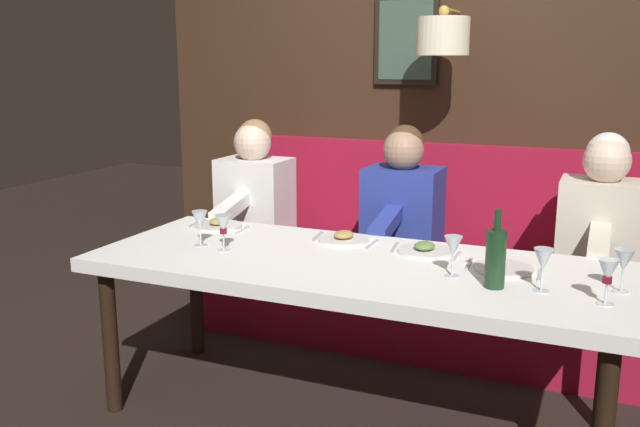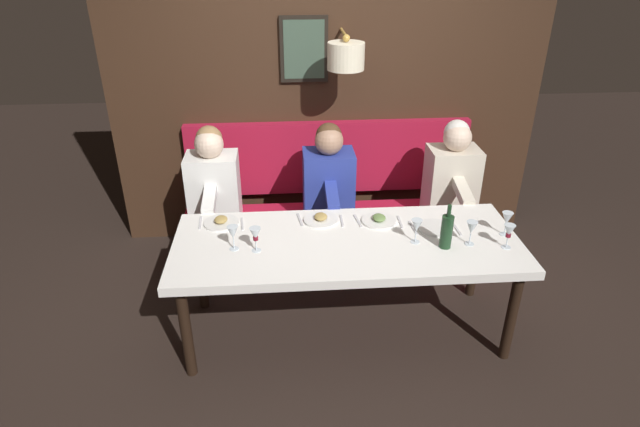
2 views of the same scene
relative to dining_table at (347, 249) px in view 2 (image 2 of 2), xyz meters
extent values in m
plane|color=black|center=(0.00, 0.00, -0.67)|extent=(12.00, 12.00, 0.00)
cube|color=white|center=(0.00, 0.00, 0.04)|extent=(0.90, 2.26, 0.06)
cylinder|color=black|center=(-0.35, -1.03, -0.33)|extent=(0.07, 0.07, 0.68)
cylinder|color=black|center=(-0.35, 1.03, -0.33)|extent=(0.07, 0.07, 0.68)
cylinder|color=black|center=(0.35, -1.03, -0.33)|extent=(0.07, 0.07, 0.68)
cylinder|color=black|center=(0.35, 1.03, -0.33)|extent=(0.07, 0.07, 0.68)
cube|color=maroon|center=(0.89, 0.00, -0.45)|extent=(0.52, 2.46, 0.45)
cube|color=#382316|center=(1.48, 0.00, 0.78)|extent=(0.10, 3.66, 2.90)
cube|color=maroon|center=(1.39, 0.00, 0.10)|extent=(0.10, 2.46, 0.64)
cube|color=black|center=(1.42, 0.20, 1.02)|extent=(0.04, 0.39, 0.52)
cube|color=#384C3D|center=(1.40, 0.20, 1.02)|extent=(0.01, 0.33, 0.46)
cylinder|color=#B78E3D|center=(1.25, -0.10, 1.17)|extent=(0.35, 0.02, 0.02)
cylinder|color=beige|center=(1.08, -0.10, 1.03)|extent=(0.28, 0.28, 0.20)
sphere|color=#B78E3D|center=(1.08, -0.10, 1.16)|extent=(0.06, 0.06, 0.06)
cube|color=beige|center=(0.89, -0.96, 0.06)|extent=(0.30, 0.40, 0.56)
sphere|color=beige|center=(0.87, -0.96, 0.44)|extent=(0.22, 0.22, 0.22)
sphere|color=silver|center=(0.90, -0.96, 0.47)|extent=(0.20, 0.20, 0.20)
cube|color=beige|center=(0.60, -0.96, 0.10)|extent=(0.33, 0.09, 0.14)
cube|color=#283893|center=(0.89, 0.04, 0.06)|extent=(0.30, 0.40, 0.56)
sphere|color=#A37A60|center=(0.87, 0.04, 0.44)|extent=(0.22, 0.22, 0.22)
sphere|color=#4C331E|center=(0.90, 0.04, 0.47)|extent=(0.20, 0.20, 0.20)
cube|color=#283893|center=(0.60, 0.04, 0.10)|extent=(0.33, 0.09, 0.14)
cube|color=white|center=(0.89, 0.95, 0.06)|extent=(0.30, 0.40, 0.56)
sphere|color=beige|center=(0.87, 0.95, 0.44)|extent=(0.22, 0.22, 0.22)
sphere|color=#937047|center=(0.90, 0.95, 0.47)|extent=(0.20, 0.20, 0.20)
cube|color=white|center=(0.60, 0.95, 0.10)|extent=(0.33, 0.09, 0.14)
cylinder|color=silver|center=(0.29, 0.84, 0.07)|extent=(0.24, 0.24, 0.01)
ellipsoid|color=#AD8E4C|center=(0.29, 0.84, 0.10)|extent=(0.11, 0.09, 0.04)
cube|color=silver|center=(0.27, 0.69, 0.07)|extent=(0.17, 0.03, 0.01)
cube|color=silver|center=(0.31, 0.98, 0.07)|extent=(0.18, 0.03, 0.01)
cylinder|color=silver|center=(0.11, -0.61, 0.07)|extent=(0.24, 0.24, 0.01)
cube|color=silver|center=(0.09, -0.76, 0.07)|extent=(0.17, 0.02, 0.01)
cube|color=silver|center=(0.13, -0.47, 0.07)|extent=(0.18, 0.03, 0.01)
cylinder|color=white|center=(0.24, -0.25, 0.07)|extent=(0.24, 0.24, 0.01)
ellipsoid|color=#668447|center=(0.24, -0.25, 0.10)|extent=(0.11, 0.09, 0.04)
cube|color=silver|center=(0.22, -0.40, 0.07)|extent=(0.17, 0.02, 0.01)
cube|color=silver|center=(0.26, -0.11, 0.07)|extent=(0.18, 0.04, 0.01)
cylinder|color=white|center=(0.28, 0.15, 0.07)|extent=(0.24, 0.24, 0.01)
ellipsoid|color=#AD8E4C|center=(0.28, 0.15, 0.10)|extent=(0.11, 0.09, 0.04)
cube|color=silver|center=(0.26, 0.01, 0.07)|extent=(0.17, 0.02, 0.01)
cube|color=silver|center=(0.30, 0.30, 0.07)|extent=(0.18, 0.04, 0.01)
cylinder|color=silver|center=(-0.05, -0.44, 0.07)|extent=(0.06, 0.06, 0.00)
cylinder|color=silver|center=(-0.05, -0.44, 0.11)|extent=(0.01, 0.01, 0.07)
cone|color=silver|center=(-0.05, -0.44, 0.19)|extent=(0.07, 0.07, 0.08)
cylinder|color=silver|center=(-0.16, -1.00, 0.07)|extent=(0.06, 0.06, 0.00)
cylinder|color=silver|center=(-0.16, -1.00, 0.11)|extent=(0.01, 0.01, 0.07)
cone|color=silver|center=(-0.16, -1.00, 0.19)|extent=(0.07, 0.07, 0.08)
cylinder|color=maroon|center=(-0.16, -1.00, 0.16)|extent=(0.03, 0.03, 0.02)
cylinder|color=silver|center=(-0.05, 0.73, 0.07)|extent=(0.06, 0.06, 0.00)
cylinder|color=silver|center=(-0.05, 0.73, 0.11)|extent=(0.01, 0.01, 0.07)
cone|color=silver|center=(-0.05, 0.73, 0.19)|extent=(0.07, 0.07, 0.08)
cylinder|color=silver|center=(-0.10, -0.78, 0.07)|extent=(0.06, 0.06, 0.00)
cylinder|color=silver|center=(-0.10, -0.78, 0.11)|extent=(0.01, 0.01, 0.07)
cone|color=silver|center=(-0.10, -0.78, 0.19)|extent=(0.07, 0.07, 0.08)
cylinder|color=silver|center=(0.00, -1.05, 0.07)|extent=(0.06, 0.06, 0.00)
cylinder|color=silver|center=(0.00, -1.05, 0.11)|extent=(0.01, 0.01, 0.07)
cone|color=silver|center=(0.00, -1.05, 0.19)|extent=(0.07, 0.07, 0.08)
cylinder|color=silver|center=(-0.08, 0.59, 0.07)|extent=(0.06, 0.06, 0.00)
cylinder|color=silver|center=(-0.08, 0.59, 0.11)|extent=(0.01, 0.01, 0.07)
cone|color=silver|center=(-0.08, 0.59, 0.19)|extent=(0.07, 0.07, 0.08)
cylinder|color=maroon|center=(-0.08, 0.59, 0.16)|extent=(0.03, 0.03, 0.02)
cylinder|color=#19381E|center=(-0.12, -0.61, 0.18)|extent=(0.08, 0.08, 0.22)
cylinder|color=#19381E|center=(-0.12, -0.61, 0.33)|extent=(0.03, 0.03, 0.08)
camera|label=1|loc=(-2.65, -0.98, 0.90)|focal=38.64mm
camera|label=2|loc=(-2.95, 0.40, 1.84)|focal=29.75mm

